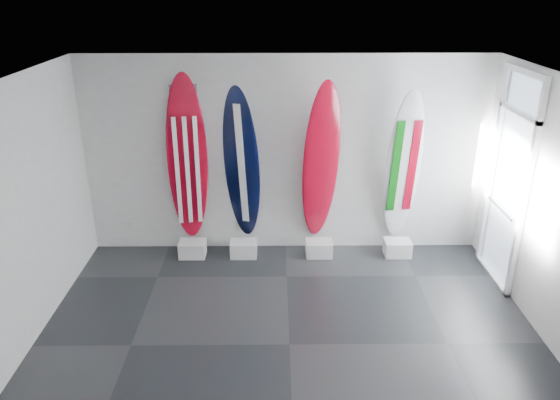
{
  "coord_description": "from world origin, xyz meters",
  "views": [
    {
      "loc": [
        -0.16,
        -5.11,
        3.95
      ],
      "look_at": [
        -0.1,
        1.4,
        1.25
      ],
      "focal_mm": 34.23,
      "sensor_mm": 36.0,
      "label": 1
    }
  ],
  "objects_px": {
    "surfboard_usa": "(187,160)",
    "surfboard_swiss": "(321,163)",
    "surfboard_navy": "(242,165)",
    "surfboard_italy": "(403,167)"
  },
  "relations": [
    {
      "from": "surfboard_swiss",
      "to": "surfboard_navy",
      "type": "bearing_deg",
      "value": 163.22
    },
    {
      "from": "surfboard_swiss",
      "to": "surfboard_italy",
      "type": "xyz_separation_m",
      "value": [
        1.21,
        0.0,
        -0.06
      ]
    },
    {
      "from": "surfboard_usa",
      "to": "surfboard_navy",
      "type": "distance_m",
      "value": 0.79
    },
    {
      "from": "surfboard_navy",
      "to": "surfboard_swiss",
      "type": "xyz_separation_m",
      "value": [
        1.16,
        0.0,
        0.04
      ]
    },
    {
      "from": "surfboard_usa",
      "to": "surfboard_swiss",
      "type": "xyz_separation_m",
      "value": [
        1.94,
        0.0,
        -0.05
      ]
    },
    {
      "from": "surfboard_usa",
      "to": "surfboard_navy",
      "type": "height_order",
      "value": "surfboard_usa"
    },
    {
      "from": "surfboard_swiss",
      "to": "surfboard_italy",
      "type": "relative_size",
      "value": 1.06
    },
    {
      "from": "surfboard_usa",
      "to": "surfboard_swiss",
      "type": "bearing_deg",
      "value": -10.58
    },
    {
      "from": "surfboard_usa",
      "to": "surfboard_navy",
      "type": "relative_size",
      "value": 1.07
    },
    {
      "from": "surfboard_usa",
      "to": "surfboard_italy",
      "type": "xyz_separation_m",
      "value": [
        3.15,
        0.0,
        -0.11
      ]
    }
  ]
}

